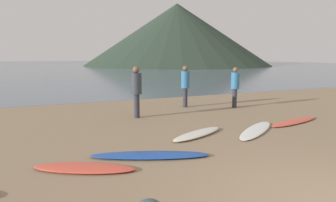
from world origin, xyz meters
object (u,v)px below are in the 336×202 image
Objects in this scene: person_2 at (235,84)px; surfboard_5 at (295,121)px; surfboard_3 at (198,134)px; person_0 at (136,88)px; surfboard_1 at (84,168)px; surfboard_4 at (256,130)px; person_1 at (185,83)px; surfboard_2 at (150,155)px.

surfboard_5 is at bearing 59.22° from person_2.
surfboard_3 is 4.91m from person_2.
person_0 reaches higher than surfboard_5.
surfboard_1 is 5.06m from surfboard_4.
surfboard_3 is at bearing 9.85° from person_2.
person_1 is (4.90, 5.43, 0.98)m from surfboard_1.
person_0 is (2.38, 4.18, 1.01)m from surfboard_1.
surfboard_2 is at bearing 35.25° from person_1.
person_1 is at bearing 75.77° from surfboard_1.
person_2 is (-0.09, 3.13, 0.95)m from surfboard_5.
surfboard_1 is at bearing 177.97° from surfboard_5.
surfboard_1 reaches higher than surfboard_5.
surfboard_2 is 1.02× the size of surfboard_4.
person_1 is (-0.05, 4.42, 0.99)m from surfboard_4.
person_2 reaches higher than surfboard_3.
surfboard_2 reaches higher than surfboard_5.
surfboard_5 is at bearing -22.76° from surfboard_3.
person_0 is (-4.46, 2.79, 1.02)m from surfboard_5.
person_1 is (1.71, 4.15, 0.97)m from surfboard_3.
person_0 is at bearing 97.78° from surfboard_2.
surfboard_2 reaches higher than surfboard_1.
person_2 is (6.75, 4.53, 0.95)m from surfboard_1.
person_0 is (-0.81, 2.90, 1.01)m from surfboard_3.
surfboard_1 is at bearing 1.40° from person_2.
person_2 is at bearing -63.20° from person_0.
person_1 reaches higher than surfboard_4.
person_2 is at bearing 60.68° from surfboard_2.
person_0 is 2.81m from person_1.
person_1 reaches higher than person_2.
surfboard_2 is at bearing -171.43° from person_0.
person_1 is at bearing -58.54° from person_2.
surfboard_4 is at bearing -33.21° from surfboard_3.
surfboard_3 is 3.66m from surfboard_5.
surfboard_4 is 4.21m from person_0.
surfboard_1 is at bearing -151.63° from surfboard_2.
surfboard_5 is at bearing -23.40° from surfboard_4.
surfboard_4 is at bearing -118.60° from person_0.
surfboard_1 is 0.78× the size of surfboard_2.
surfboard_4 is (1.77, -0.27, -0.01)m from surfboard_3.
person_0 is at bearing -27.96° from person_2.
surfboard_3 is 1.79m from surfboard_4.
surfboard_1 is 4.92m from person_0.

